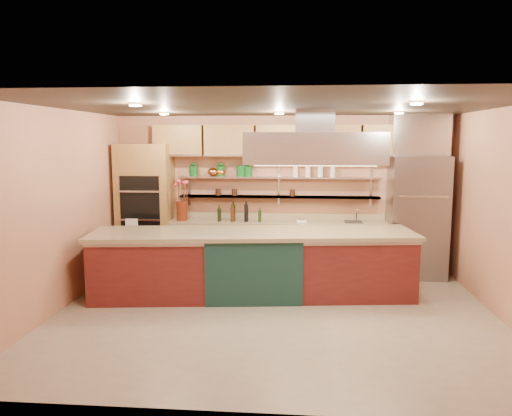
# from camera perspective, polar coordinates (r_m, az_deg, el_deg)

# --- Properties ---
(floor) EXTENTS (6.00, 5.00, 0.02)m
(floor) POSITION_cam_1_polar(r_m,az_deg,el_deg) (6.99, 2.15, -12.12)
(floor) COLOR tan
(floor) RESTS_ON ground
(ceiling) EXTENTS (6.00, 5.00, 0.02)m
(ceiling) POSITION_cam_1_polar(r_m,az_deg,el_deg) (6.59, 2.28, 11.53)
(ceiling) COLOR black
(ceiling) RESTS_ON wall_back
(wall_back) EXTENTS (6.00, 0.04, 2.80)m
(wall_back) POSITION_cam_1_polar(r_m,az_deg,el_deg) (9.12, 2.94, 1.69)
(wall_back) COLOR tan
(wall_back) RESTS_ON floor
(wall_front) EXTENTS (6.00, 0.04, 2.80)m
(wall_front) POSITION_cam_1_polar(r_m,az_deg,el_deg) (4.19, 0.62, -5.62)
(wall_front) COLOR tan
(wall_front) RESTS_ON floor
(wall_left) EXTENTS (0.04, 5.00, 2.80)m
(wall_left) POSITION_cam_1_polar(r_m,az_deg,el_deg) (7.41, -21.64, -0.28)
(wall_left) COLOR tan
(wall_left) RESTS_ON floor
(wall_right) EXTENTS (0.04, 5.00, 2.80)m
(wall_right) POSITION_cam_1_polar(r_m,az_deg,el_deg) (7.17, 26.93, -0.84)
(wall_right) COLOR tan
(wall_right) RESTS_ON floor
(oven_stack) EXTENTS (0.95, 0.64, 2.30)m
(oven_stack) POSITION_cam_1_polar(r_m,az_deg,el_deg) (9.25, -12.50, 0.04)
(oven_stack) COLOR olive
(oven_stack) RESTS_ON floor
(refrigerator) EXTENTS (0.95, 0.72, 2.10)m
(refrigerator) POSITION_cam_1_polar(r_m,az_deg,el_deg) (9.04, 17.90, -0.97)
(refrigerator) COLOR gray
(refrigerator) RESTS_ON floor
(back_counter) EXTENTS (3.84, 0.64, 0.93)m
(back_counter) POSITION_cam_1_polar(r_m,az_deg,el_deg) (8.98, 2.51, -4.45)
(back_counter) COLOR tan
(back_counter) RESTS_ON floor
(wall_shelf_lower) EXTENTS (3.60, 0.26, 0.03)m
(wall_shelf_lower) POSITION_cam_1_polar(r_m,az_deg,el_deg) (9.00, 2.59, 1.29)
(wall_shelf_lower) COLOR #B5B7BD
(wall_shelf_lower) RESTS_ON wall_back
(wall_shelf_upper) EXTENTS (3.60, 0.26, 0.03)m
(wall_shelf_upper) POSITION_cam_1_polar(r_m,az_deg,el_deg) (8.97, 2.60, 3.51)
(wall_shelf_upper) COLOR #B5B7BD
(wall_shelf_upper) RESTS_ON wall_back
(upper_cabinets) EXTENTS (4.60, 0.36, 0.55)m
(upper_cabinets) POSITION_cam_1_polar(r_m,az_deg,el_deg) (8.89, 2.94, 7.67)
(upper_cabinets) COLOR olive
(upper_cabinets) RESTS_ON wall_back
(range_hood) EXTENTS (2.00, 1.00, 0.45)m
(range_hood) POSITION_cam_1_polar(r_m,az_deg,el_deg) (7.38, 6.68, 6.81)
(range_hood) COLOR #B5B7BD
(range_hood) RESTS_ON ceiling
(ceiling_downlights) EXTENTS (4.00, 2.80, 0.02)m
(ceiling_downlights) POSITION_cam_1_polar(r_m,az_deg,el_deg) (6.78, 2.35, 11.17)
(ceiling_downlights) COLOR #FFE5A5
(ceiling_downlights) RESTS_ON ceiling
(island) EXTENTS (4.86, 1.58, 1.00)m
(island) POSITION_cam_1_polar(r_m,az_deg,el_deg) (7.64, -0.33, -6.38)
(island) COLOR maroon
(island) RESTS_ON floor
(flower_vase) EXTENTS (0.26, 0.26, 0.35)m
(flower_vase) POSITION_cam_1_polar(r_m,az_deg,el_deg) (9.05, -8.48, -0.33)
(flower_vase) COLOR #601F0E
(flower_vase) RESTS_ON back_counter
(oil_bottle_cluster) EXTENTS (0.87, 0.34, 0.27)m
(oil_bottle_cluster) POSITION_cam_1_polar(r_m,az_deg,el_deg) (8.87, -1.88, -0.65)
(oil_bottle_cluster) COLOR black
(oil_bottle_cluster) RESTS_ON back_counter
(kitchen_scale) EXTENTS (0.17, 0.13, 0.09)m
(kitchen_scale) POSITION_cam_1_polar(r_m,az_deg,el_deg) (8.83, 5.23, -1.31)
(kitchen_scale) COLOR white
(kitchen_scale) RESTS_ON back_counter
(bar_faucet) EXTENTS (0.03, 0.03, 0.24)m
(bar_faucet) POSITION_cam_1_polar(r_m,az_deg,el_deg) (8.97, 11.39, -0.81)
(bar_faucet) COLOR silver
(bar_faucet) RESTS_ON back_counter
(copper_kettle) EXTENTS (0.24, 0.24, 0.15)m
(copper_kettle) POSITION_cam_1_polar(r_m,az_deg,el_deg) (9.08, -4.92, 4.13)
(copper_kettle) COLOR #B6632A
(copper_kettle) RESTS_ON wall_shelf_upper
(green_canister) EXTENTS (0.22, 0.22, 0.20)m
(green_canister) POSITION_cam_1_polar(r_m,az_deg,el_deg) (9.01, -1.73, 4.27)
(green_canister) COLOR #104A19
(green_canister) RESTS_ON wall_shelf_upper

